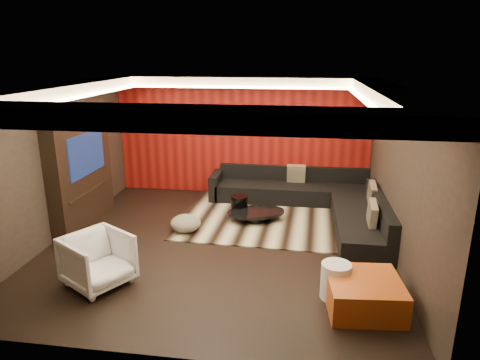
% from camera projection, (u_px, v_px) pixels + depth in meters
% --- Properties ---
extents(floor, '(6.00, 6.00, 0.02)m').
position_uv_depth(floor, '(219.00, 245.00, 7.72)').
color(floor, black).
rests_on(floor, ground).
extents(ceiling, '(6.00, 6.00, 0.02)m').
position_uv_depth(ceiling, '(216.00, 86.00, 6.90)').
color(ceiling, silver).
rests_on(ceiling, ground).
extents(wall_back, '(6.00, 0.02, 2.80)m').
position_uv_depth(wall_back, '(242.00, 136.00, 10.16)').
color(wall_back, black).
rests_on(wall_back, ground).
extents(wall_left, '(0.02, 6.00, 2.80)m').
position_uv_depth(wall_left, '(54.00, 163.00, 7.72)').
color(wall_left, black).
rests_on(wall_left, ground).
extents(wall_right, '(0.02, 6.00, 2.80)m').
position_uv_depth(wall_right, '(401.00, 177.00, 6.89)').
color(wall_right, black).
rests_on(wall_right, ground).
extents(red_feature_wall, '(5.98, 0.05, 2.78)m').
position_uv_depth(red_feature_wall, '(242.00, 137.00, 10.12)').
color(red_feature_wall, '#6B0C0A').
rests_on(red_feature_wall, ground).
extents(soffit_back, '(6.00, 0.60, 0.22)m').
position_uv_depth(soffit_back, '(240.00, 82.00, 9.49)').
color(soffit_back, silver).
rests_on(soffit_back, ground).
extents(soffit_front, '(6.00, 0.60, 0.22)m').
position_uv_depth(soffit_front, '(165.00, 118.00, 4.38)').
color(soffit_front, silver).
rests_on(soffit_front, ground).
extents(soffit_left, '(0.60, 4.80, 0.22)m').
position_uv_depth(soffit_left, '(62.00, 91.00, 7.31)').
color(soffit_left, silver).
rests_on(soffit_left, ground).
extents(soffit_right, '(0.60, 4.80, 0.22)m').
position_uv_depth(soffit_right, '(389.00, 96.00, 6.56)').
color(soffit_right, silver).
rests_on(soffit_right, ground).
extents(cove_back, '(4.80, 0.08, 0.04)m').
position_uv_depth(cove_back, '(238.00, 87.00, 9.20)').
color(cove_back, '#FFD899').
rests_on(cove_back, ground).
extents(cove_front, '(4.80, 0.08, 0.04)m').
position_uv_depth(cove_front, '(175.00, 121.00, 4.72)').
color(cove_front, '#FFD899').
rests_on(cove_front, ground).
extents(cove_left, '(0.08, 4.80, 0.04)m').
position_uv_depth(cove_left, '(81.00, 97.00, 7.28)').
color(cove_left, '#FFD899').
rests_on(cove_left, ground).
extents(cove_right, '(0.08, 4.80, 0.04)m').
position_uv_depth(cove_right, '(366.00, 101.00, 6.64)').
color(cove_right, '#FFD899').
rests_on(cove_right, ground).
extents(tv_surround, '(0.30, 2.00, 2.20)m').
position_uv_depth(tv_surround, '(81.00, 171.00, 8.35)').
color(tv_surround, black).
rests_on(tv_surround, ground).
extents(tv_screen, '(0.04, 1.30, 0.80)m').
position_uv_depth(tv_screen, '(87.00, 154.00, 8.23)').
color(tv_screen, black).
rests_on(tv_screen, ground).
extents(tv_shelf, '(0.04, 1.60, 0.04)m').
position_uv_depth(tv_shelf, '(91.00, 191.00, 8.45)').
color(tv_shelf, black).
rests_on(tv_shelf, ground).
extents(rug, '(4.11, 3.15, 0.02)m').
position_uv_depth(rug, '(279.00, 218.00, 8.93)').
color(rug, '#BBB089').
rests_on(rug, floor).
extents(coffee_table, '(1.53, 1.53, 0.20)m').
position_uv_depth(coffee_table, '(256.00, 216.00, 8.73)').
color(coffee_table, black).
rests_on(coffee_table, rug).
extents(drum_stool, '(0.39, 0.39, 0.42)m').
position_uv_depth(drum_stool, '(239.00, 206.00, 8.99)').
color(drum_stool, black).
rests_on(drum_stool, rug).
extents(striped_pouf, '(0.65, 0.65, 0.32)m').
position_uv_depth(striped_pouf, '(186.00, 223.00, 8.20)').
color(striped_pouf, beige).
rests_on(striped_pouf, rug).
extents(white_side_table, '(0.52, 0.52, 0.52)m').
position_uv_depth(white_side_table, '(336.00, 281.00, 5.99)').
color(white_side_table, silver).
rests_on(white_side_table, floor).
extents(orange_ottoman, '(1.05, 1.05, 0.43)m').
position_uv_depth(orange_ottoman, '(364.00, 294.00, 5.75)').
color(orange_ottoman, '#AE4616').
rests_on(orange_ottoman, floor).
extents(armchair, '(1.18, 1.17, 0.79)m').
position_uv_depth(armchair, '(98.00, 260.00, 6.29)').
color(armchair, silver).
rests_on(armchair, floor).
extents(sectional_sofa, '(3.65, 3.50, 0.75)m').
position_uv_depth(sectional_sofa, '(315.00, 201.00, 9.17)').
color(sectional_sofa, black).
rests_on(sectional_sofa, floor).
extents(throw_pillows, '(1.79, 2.75, 0.50)m').
position_uv_depth(throw_pillows, '(343.00, 192.00, 8.63)').
color(throw_pillows, beige).
rests_on(throw_pillows, sectional_sofa).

